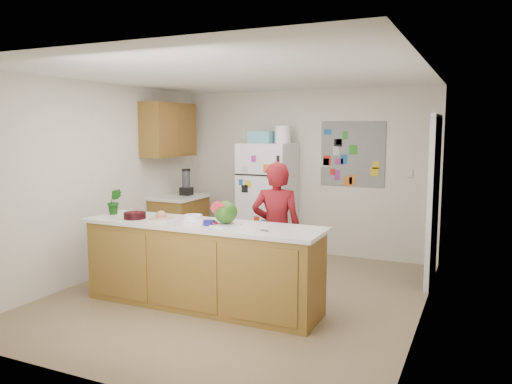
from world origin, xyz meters
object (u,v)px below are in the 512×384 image
at_px(refrigerator, 268,199).
at_px(cherry_bowl, 135,215).
at_px(person, 276,230).
at_px(watermelon, 226,212).

distance_m(refrigerator, cherry_bowl, 2.53).
bearing_deg(refrigerator, person, -63.85).
height_order(refrigerator, person, refrigerator).
distance_m(person, cherry_bowl, 1.59).
relative_size(person, cherry_bowl, 6.34).
relative_size(refrigerator, watermelon, 7.10).
xyz_separation_m(refrigerator, person, (0.87, -1.77, -0.07)).
distance_m(watermelon, cherry_bowl, 1.10).
relative_size(refrigerator, cherry_bowl, 6.93).
bearing_deg(person, refrigerator, -78.10).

